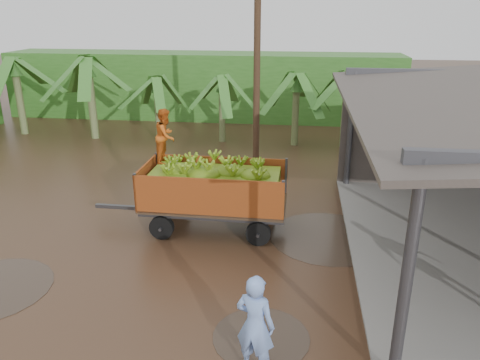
% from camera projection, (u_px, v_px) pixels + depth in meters
% --- Properties ---
extents(ground, '(100.00, 100.00, 0.00)m').
position_uv_depth(ground, '(155.00, 254.00, 12.05)').
color(ground, black).
rests_on(ground, ground).
extents(hedge_north, '(22.00, 3.00, 3.60)m').
position_uv_depth(hedge_north, '(202.00, 85.00, 26.55)').
color(hedge_north, '#2D661E').
rests_on(hedge_north, ground).
extents(banana_trailer, '(5.58, 1.99, 3.38)m').
position_uv_depth(banana_trailer, '(213.00, 188.00, 13.07)').
color(banana_trailer, '#C6551C').
rests_on(banana_trailer, ground).
extents(man_blue, '(0.80, 0.64, 1.90)m').
position_uv_depth(man_blue, '(255.00, 325.00, 7.88)').
color(man_blue, '#7DA0E5').
rests_on(man_blue, ground).
extents(utility_pole, '(1.20, 0.24, 8.25)m').
position_uv_depth(utility_pole, '(257.00, 61.00, 16.47)').
color(utility_pole, '#47301E').
rests_on(utility_pole, ground).
extents(banana_plants, '(24.95, 20.32, 4.33)m').
position_uv_depth(banana_plants, '(37.00, 122.00, 17.84)').
color(banana_plants, '#2D661E').
rests_on(banana_plants, ground).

